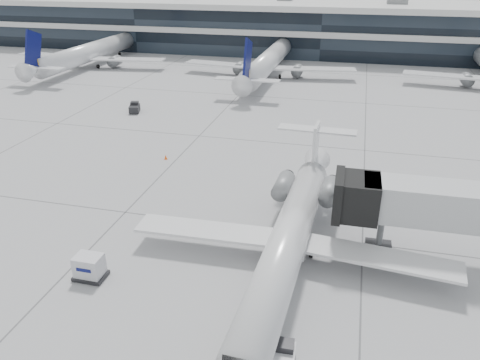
# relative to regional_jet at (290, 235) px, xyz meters

# --- Properties ---
(ground) EXTENTS (220.00, 220.00, 0.00)m
(ground) POSITION_rel_regional_jet_xyz_m (-4.85, 3.88, -2.29)
(ground) COLOR #98989B
(ground) RESTS_ON ground
(terminal) EXTENTS (170.00, 22.00, 10.00)m
(terminal) POSITION_rel_regional_jet_xyz_m (-4.85, 85.88, 2.71)
(terminal) COLOR black
(terminal) RESTS_ON ground
(bg_jet_left) EXTENTS (32.00, 40.00, 9.60)m
(bg_jet_left) POSITION_rel_regional_jet_xyz_m (-49.85, 58.88, -2.29)
(bg_jet_left) COLOR silver
(bg_jet_left) RESTS_ON ground
(bg_jet_center) EXTENTS (32.00, 40.00, 9.60)m
(bg_jet_center) POSITION_rel_regional_jet_xyz_m (-12.85, 58.88, -2.29)
(bg_jet_center) COLOR silver
(bg_jet_center) RESTS_ON ground
(regional_jet) EXTENTS (23.28, 29.01, 6.70)m
(regional_jet) POSITION_rel_regional_jet_xyz_m (0.00, 0.00, 0.00)
(regional_jet) COLOR silver
(regional_jet) RESTS_ON ground
(baggage_tug) EXTENTS (1.32, 2.13, 1.32)m
(baggage_tug) POSITION_rel_regional_jet_xyz_m (1.15, -9.60, -1.70)
(baggage_tug) COLOR silver
(baggage_tug) RESTS_ON ground
(cargo_uld) EXTENTS (2.10, 1.56, 1.72)m
(cargo_uld) POSITION_rel_regional_jet_xyz_m (-12.91, -5.12, -1.42)
(cargo_uld) COLOR black
(cargo_uld) RESTS_ON ground
(traffic_cone) EXTENTS (0.45, 0.45, 0.52)m
(traffic_cone) POSITION_rel_regional_jet_xyz_m (-16.02, 15.91, -2.04)
(traffic_cone) COLOR #FF560D
(traffic_cone) RESTS_ON ground
(far_tug) EXTENTS (1.93, 2.53, 1.43)m
(far_tug) POSITION_rel_regional_jet_xyz_m (-27.02, 31.19, -1.65)
(far_tug) COLOR black
(far_tug) RESTS_ON ground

